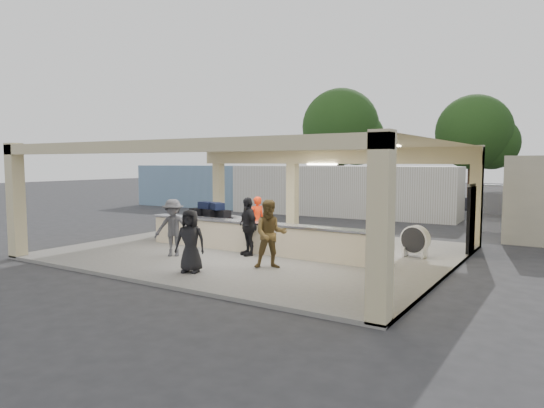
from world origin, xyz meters
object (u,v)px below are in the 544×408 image
Objects in this scene: baggage_handler at (257,220)px; container_blue at (211,186)px; luggage_cart at (209,220)px; drum_fan at (415,240)px; passenger_a at (270,234)px; passenger_b at (248,226)px; passenger_d at (190,241)px; baggage_counter at (251,237)px; passenger_c at (173,228)px; container_white at (340,191)px; car_dark at (504,204)px.

baggage_handler is 15.24m from container_blue.
drum_fan is (7.28, 0.93, -0.24)m from luggage_cart.
passenger_a is 1.04× the size of passenger_b.
container_blue is at bearing 107.71° from passenger_d.
baggage_counter is 2.49m from passenger_a.
luggage_cart is at bearing 76.76° from passenger_c.
drum_fan is at bearing 16.01° from passenger_a.
passenger_b is 2.28m from passenger_c.
container_blue is at bearing 98.22° from passenger_a.
passenger_b is at bearing 70.97° from passenger_d.
baggage_counter is at bearing 100.95° from passenger_a.
container_white is (-0.72, 13.91, 0.40)m from passenger_c.
drum_fan is 12.31m from container_white.
container_white is 9.37m from container_blue.
passenger_a is 0.15× the size of container_white.
baggage_counter reaches higher than drum_fan.
passenger_c is (-1.65, -1.82, 0.39)m from baggage_counter.
luggage_cart is at bearing -46.56° from baggage_handler.
passenger_d is (-1.51, -1.52, -0.11)m from passenger_a.
container_white reaches higher than luggage_cart.
car_dark is at bearing 36.92° from passenger_c.
baggage_handler is 3.48m from passenger_c.
container_blue is (-11.96, 12.74, 0.37)m from passenger_b.
baggage_counter is 0.65× the size of container_white.
baggage_handler is at bearing -84.42° from container_white.
baggage_handler is (1.77, 0.49, 0.07)m from luggage_cart.
passenger_a reaches higher than baggage_handler.
passenger_b is at bearing 55.47° from baggage_handler.
passenger_a is at bearing -43.05° from baggage_counter.
baggage_counter is 2.07× the size of car_dark.
passenger_a is (1.79, -1.67, 0.45)m from baggage_counter.
luggage_cart is 17.25m from car_dark.
passenger_c is at bearing -115.24° from passenger_b.
drum_fan is 0.09× the size of container_blue.
baggage_counter is at bearing -177.23° from car_dark.
car_dark is (8.03, 15.26, -0.20)m from luggage_cart.
passenger_c is at bearing -56.75° from container_blue.
passenger_d is at bearing -37.08° from luggage_cart.
baggage_handler reaches higher than luggage_cart.
baggage_handler is 0.13× the size of container_white.
luggage_cart is at bearing -53.17° from container_blue.
container_white reaches higher than container_blue.
car_dark is 17.65m from container_blue.
baggage_handler reaches higher than drum_fan.
passenger_d is at bearing -170.70° from passenger_a.
passenger_b is at bearing 3.16° from passenger_c.
baggage_handler is 0.16× the size of container_blue.
container_blue reaches higher than passenger_a.
drum_fan is at bearing 26.01° from luggage_cart.
baggage_counter is at bearing 143.51° from passenger_b.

